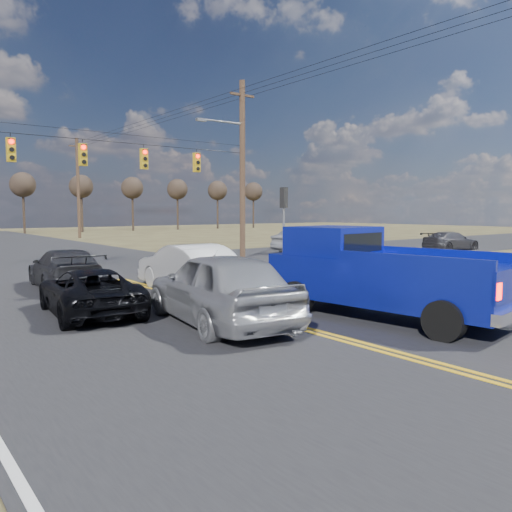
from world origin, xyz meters
TOP-DOWN VIEW (x-y plane):
  - ground at (0.00, 0.00)m, footprint 160.00×160.00m
  - road_main at (0.00, 10.00)m, footprint 14.00×120.00m
  - road_cross at (0.00, 18.00)m, footprint 120.00×12.00m
  - signal_gantry at (0.50, 17.79)m, footprint 19.60×4.83m
  - utility_poles at (0.00, 17.00)m, footprint 19.60×58.32m
  - treeline at (0.00, 26.96)m, footprint 87.00×117.80m
  - pickup_truck at (2.39, 3.10)m, footprint 3.12×6.45m
  - silver_suv at (-1.23, 5.02)m, footprint 2.90×5.59m
  - black_suv at (-3.33, 8.06)m, footprint 2.56×4.68m
  - white_car_queue at (0.80, 10.00)m, footprint 1.89×4.97m
  - dgrey_car_queue at (-2.45, 12.99)m, footprint 2.49×5.05m
  - cross_car_east_near at (14.69, 18.47)m, footprint 1.96×5.08m
  - cross_car_east_far at (24.24, 14.15)m, footprint 2.41×4.72m

SIDE VIEW (x-z plane):
  - ground at x=0.00m, z-range 0.00..0.00m
  - road_main at x=0.00m, z-range -0.01..0.01m
  - road_cross at x=0.00m, z-range -0.01..0.01m
  - black_suv at x=-3.33m, z-range 0.00..1.24m
  - cross_car_east_far at x=24.24m, z-range 0.00..1.31m
  - dgrey_car_queue at x=-2.45m, z-range 0.00..1.41m
  - white_car_queue at x=0.80m, z-range 0.00..1.62m
  - cross_car_east_near at x=14.69m, z-range 0.00..1.65m
  - silver_suv at x=-1.23m, z-range 0.00..1.82m
  - pickup_truck at x=2.39m, z-range -0.03..2.30m
  - signal_gantry at x=0.50m, z-range 0.06..10.06m
  - utility_poles at x=0.00m, z-range 0.23..10.23m
  - treeline at x=0.00m, z-range 2.00..9.40m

